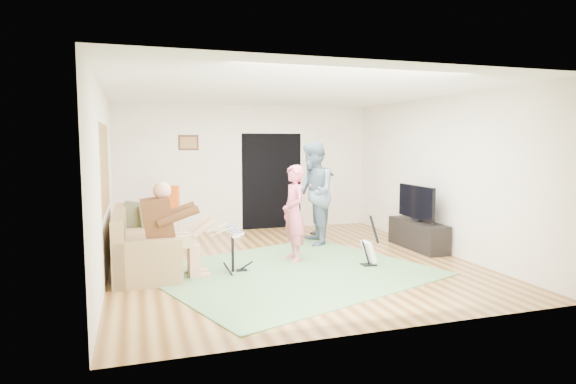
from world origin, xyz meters
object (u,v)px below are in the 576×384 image
object	(u,v)px
guitarist	(313,193)
dining_chair	(165,225)
torchiere_lamp	(318,179)
sofa	(140,249)
guitar_spare	(369,252)
television	(416,202)
tv_cabinet	(418,235)
drum_kit	(233,253)
singer	(294,213)

from	to	relation	value
guitarist	dining_chair	size ratio (longest dim) A/B	1.75
torchiere_lamp	dining_chair	bearing A→B (deg)	-176.10
dining_chair	sofa	bearing A→B (deg)	-86.13
guitar_spare	television	world-z (taller)	television
tv_cabinet	drum_kit	bearing A→B (deg)	-170.55
guitar_spare	tv_cabinet	size ratio (longest dim) A/B	0.57
sofa	drum_kit	world-z (taller)	sofa
drum_kit	dining_chair	world-z (taller)	dining_chair
singer	tv_cabinet	world-z (taller)	singer
guitarist	guitar_spare	xyz separation A→B (m)	(0.27, -1.75, -0.73)
drum_kit	tv_cabinet	distance (m)	3.55
sofa	torchiere_lamp	size ratio (longest dim) A/B	1.31
dining_chair	tv_cabinet	world-z (taller)	dining_chair
singer	guitarist	xyz separation A→B (m)	(0.73, 1.07, 0.19)
singer	guitar_spare	world-z (taller)	singer
guitar_spare	television	xyz separation A→B (m)	(1.37, 0.85, 0.62)
sofa	torchiere_lamp	distance (m)	4.08
singer	dining_chair	world-z (taller)	singer
guitarist	television	distance (m)	1.87
television	drum_kit	bearing A→B (deg)	-170.42
singer	torchiere_lamp	distance (m)	2.37
drum_kit	torchiere_lamp	world-z (taller)	torchiere_lamp
torchiere_lamp	tv_cabinet	world-z (taller)	torchiere_lamp
dining_chair	singer	bearing A→B (deg)	-22.88
sofa	dining_chair	xyz separation A→B (m)	(0.46, 1.57, 0.10)
sofa	singer	world-z (taller)	singer
drum_kit	singer	xyz separation A→B (m)	(1.08, 0.42, 0.49)
singer	guitar_spare	size ratio (longest dim) A/B	1.96
guitar_spare	dining_chair	bearing A→B (deg)	139.61
drum_kit	sofa	bearing A→B (deg)	153.40
tv_cabinet	sofa	bearing A→B (deg)	179.19
singer	tv_cabinet	distance (m)	2.48
drum_kit	tv_cabinet	bearing A→B (deg)	9.45
tv_cabinet	television	size ratio (longest dim) A/B	1.32
sofa	guitar_spare	bearing A→B (deg)	-15.21
television	guitar_spare	bearing A→B (deg)	-148.03
sofa	tv_cabinet	bearing A→B (deg)	-0.81
guitarist	tv_cabinet	distance (m)	2.04
tv_cabinet	guitar_spare	bearing A→B (deg)	-148.95
dining_chair	guitarist	bearing A→B (deg)	4.78
guitarist	dining_chair	xyz separation A→B (m)	(-2.65, 0.73, -0.57)
singer	torchiere_lamp	bearing A→B (deg)	146.68
drum_kit	dining_chair	size ratio (longest dim) A/B	0.60
television	sofa	bearing A→B (deg)	179.18
sofa	television	bearing A→B (deg)	-0.82
sofa	dining_chair	size ratio (longest dim) A/B	2.00
guitarist	television	xyz separation A→B (m)	(1.63, -0.90, -0.11)
singer	drum_kit	bearing A→B (deg)	-71.63
drum_kit	singer	size ratio (longest dim) A/B	0.42
guitar_spare	torchiere_lamp	size ratio (longest dim) A/B	0.47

